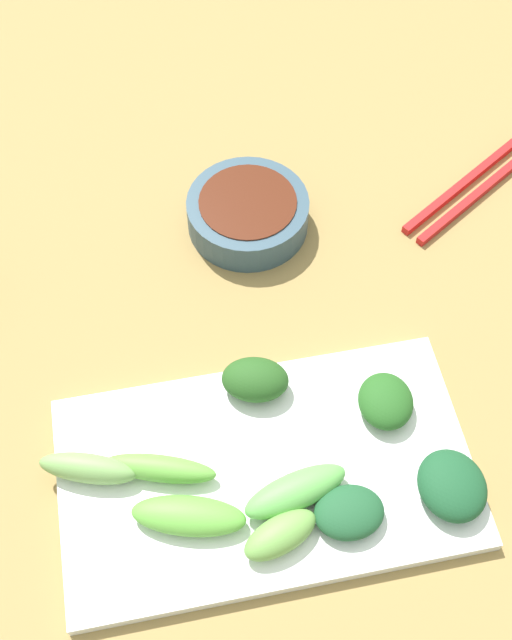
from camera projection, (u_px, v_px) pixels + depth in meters
tabletop at (261, 393)px, 0.71m from camera, size 2.10×2.10×0.02m
sauce_bowl at (248, 212)px, 0.78m from camera, size 0.12×0.12×0.04m
serving_plate at (266, 473)px, 0.66m from camera, size 0.19×0.33×0.01m
broccoli_leafy_0 at (255, 380)px, 0.68m from camera, size 0.05×0.06×0.03m
broccoli_leafy_1 at (452, 486)px, 0.63m from camera, size 0.06×0.06×0.03m
broccoli_stalk_2 at (160, 468)px, 0.64m from camera, size 0.05×0.09×0.02m
broccoli_leafy_3 at (386, 401)px, 0.67m from camera, size 0.06×0.05×0.02m
broccoli_stalk_4 at (88, 468)px, 0.64m from camera, size 0.05×0.08×0.02m
broccoli_stalk_5 at (296, 491)px, 0.63m from camera, size 0.05×0.09×0.02m
broccoli_leafy_6 at (349, 512)px, 0.62m from camera, size 0.04×0.05×0.02m
broccoli_stalk_7 at (280, 535)px, 0.61m from camera, size 0.05×0.07×0.02m
broccoli_stalk_8 at (189, 516)px, 0.62m from camera, size 0.05×0.09×0.02m
chopsticks at (487, 176)px, 0.83m from camera, size 0.14×0.21×0.01m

